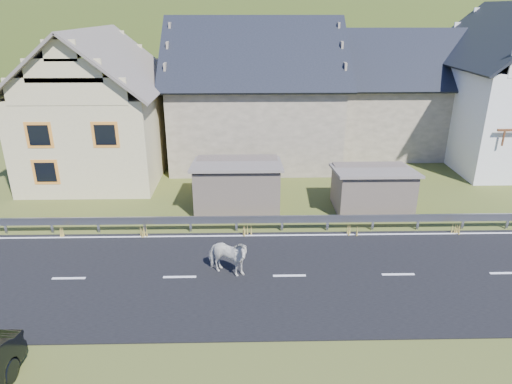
{
  "coord_description": "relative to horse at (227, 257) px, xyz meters",
  "views": [
    {
      "loc": [
        -1.53,
        -14.26,
        9.09
      ],
      "look_at": [
        -1.18,
        1.93,
        2.57
      ],
      "focal_mm": 32.0,
      "sensor_mm": 36.0,
      "label": 1
    }
  ],
  "objects": [
    {
      "name": "ground",
      "position": [
        2.26,
        -0.16,
        -0.77
      ],
      "size": [
        160.0,
        160.0,
        0.0
      ],
      "primitive_type": "plane",
      "color": "#414F1A",
      "rests_on": "ground"
    },
    {
      "name": "road",
      "position": [
        2.26,
        -0.16,
        -0.75
      ],
      "size": [
        60.0,
        7.0,
        0.04
      ],
      "primitive_type": "cube",
      "color": "black",
      "rests_on": "ground"
    },
    {
      "name": "lane_markings",
      "position": [
        2.26,
        -0.16,
        -0.72
      ],
      "size": [
        60.0,
        6.6,
        0.01
      ],
      "primitive_type": "cube",
      "color": "silver",
      "rests_on": "road"
    },
    {
      "name": "guardrail",
      "position": [
        2.26,
        3.52,
        -0.21
      ],
      "size": [
        28.1,
        0.09,
        0.75
      ],
      "color": "#93969B",
      "rests_on": "ground"
    },
    {
      "name": "shed_left",
      "position": [
        0.26,
        6.34,
        0.33
      ],
      "size": [
        4.3,
        3.3,
        2.4
      ],
      "primitive_type": "cube",
      "color": "#6C5D4F",
      "rests_on": "ground"
    },
    {
      "name": "shed_right",
      "position": [
        6.76,
        5.84,
        0.23
      ],
      "size": [
        3.8,
        2.9,
        2.2
      ],
      "primitive_type": "cube",
      "color": "#6C5D4F",
      "rests_on": "ground"
    },
    {
      "name": "house_cream",
      "position": [
        -7.75,
        11.84,
        3.59
      ],
      "size": [
        7.8,
        9.8,
        8.3
      ],
      "color": "beige",
      "rests_on": "ground"
    },
    {
      "name": "house_stone_a",
      "position": [
        1.26,
        14.84,
        3.86
      ],
      "size": [
        10.8,
        9.8,
        8.9
      ],
      "color": "tan",
      "rests_on": "ground"
    },
    {
      "name": "house_stone_b",
      "position": [
        11.26,
        16.84,
        3.47
      ],
      "size": [
        9.8,
        8.8,
        8.1
      ],
      "color": "tan",
      "rests_on": "ground"
    },
    {
      "name": "mountain",
      "position": [
        7.26,
        179.84,
        -20.77
      ],
      "size": [
        440.0,
        280.0,
        260.0
      ],
      "primitive_type": "ellipsoid",
      "color": "#2C3B16",
      "rests_on": "ground"
    },
    {
      "name": "conifer_patch",
      "position": [
        -52.74,
        109.84,
        5.23
      ],
      "size": [
        76.0,
        50.0,
        28.0
      ],
      "primitive_type": "ellipsoid",
      "color": "black",
      "rests_on": "ground"
    },
    {
      "name": "horse",
      "position": [
        0.0,
        0.0,
        0.0
      ],
      "size": [
        1.44,
        1.9,
        1.46
      ],
      "primitive_type": "imported",
      "rotation": [
        0.0,
        0.0,
        1.14
      ],
      "color": "silver",
      "rests_on": "road"
    }
  ]
}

